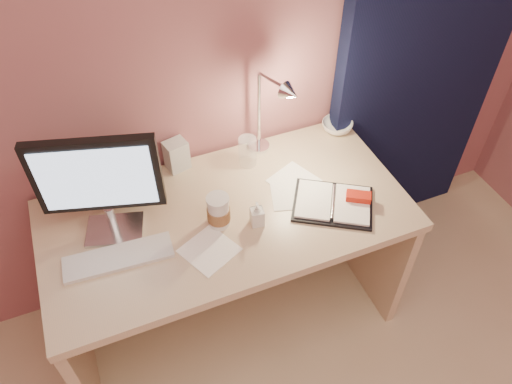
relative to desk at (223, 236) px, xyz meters
name	(u,v)px	position (x,y,z in m)	size (l,w,h in m)	color
room	(413,30)	(0.95, 0.24, 0.63)	(3.50, 3.50, 3.50)	#C6B28E
desk	(223,236)	(0.00, 0.00, 0.00)	(1.40, 0.70, 0.73)	tan
monitor	(99,180)	(-0.41, -0.01, 0.49)	(0.41, 0.20, 0.44)	silver
keyboard	(119,257)	(-0.42, -0.14, 0.23)	(0.38, 0.11, 0.02)	silver
planner	(335,203)	(0.40, -0.20, 0.24)	(0.38, 0.35, 0.05)	black
paper_a	(209,250)	(-0.12, -0.22, 0.23)	(0.17, 0.17, 0.00)	white
paper_b	(291,196)	(0.26, -0.09, 0.23)	(0.15, 0.15, 0.00)	white
paper_c	(294,181)	(0.31, -0.02, 0.23)	(0.17, 0.17, 0.00)	white
coffee_cup	(219,212)	(-0.04, -0.12, 0.29)	(0.09, 0.09, 0.14)	silver
clear_cup	(248,151)	(0.18, 0.15, 0.29)	(0.07, 0.07, 0.13)	white
bowl	(337,126)	(0.63, 0.21, 0.25)	(0.14, 0.14, 0.04)	white
lotion_bottle	(257,214)	(0.09, -0.17, 0.28)	(0.05, 0.05, 0.11)	silver
dark_jar	(131,175)	(-0.30, 0.16, 0.32)	(0.13, 0.13, 0.19)	black
product_box	(177,155)	(-0.10, 0.24, 0.29)	(0.09, 0.07, 0.13)	silver
desk_lamp	(259,115)	(0.22, 0.14, 0.48)	(0.15, 0.24, 0.40)	silver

